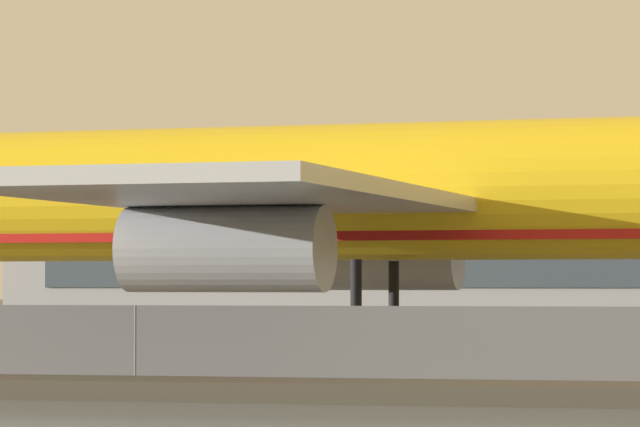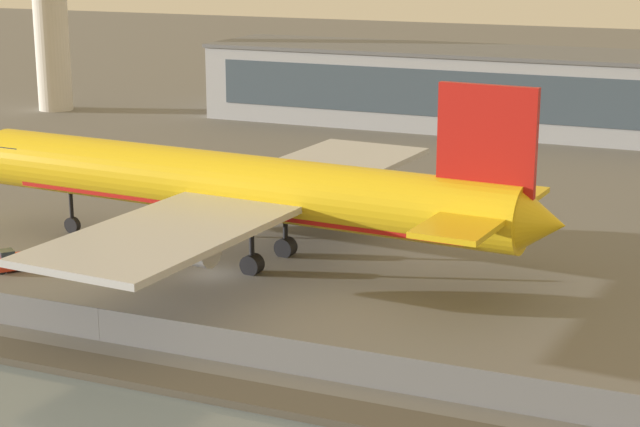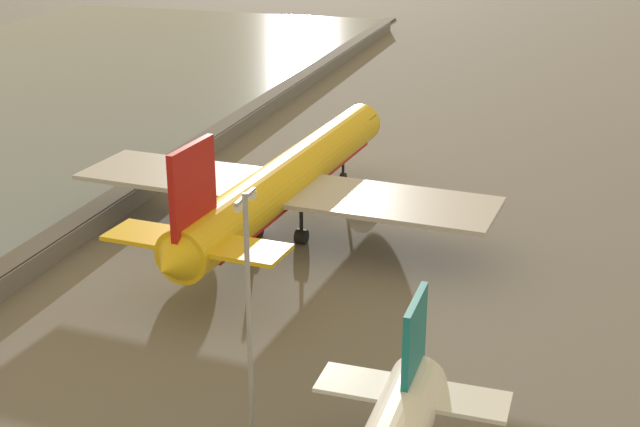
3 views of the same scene
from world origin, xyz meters
name	(u,v)px [view 1 (image 1 of 3)]	position (x,y,z in m)	size (l,w,h in m)	color
ground_plane	(272,364)	(0.00, 0.00, 0.00)	(500.00, 500.00, 0.00)	#66635E
shoreline_seawall	(81,388)	(0.00, -20.50, 0.25)	(320.00, 3.00, 0.50)	#474238
perimeter_fence	(136,347)	(0.00, -16.00, 1.16)	(280.00, 0.10, 2.33)	slate
cargo_jet_yellow	(309,198)	(0.38, 4.39, 6.25)	(56.65, 48.78, 16.37)	yellow
terminal_building	(582,249)	(5.38, 74.80, 5.54)	(86.33, 17.82, 11.06)	#9EA3AD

